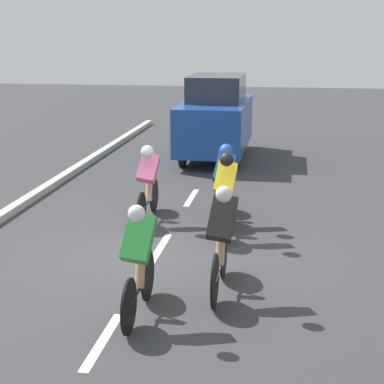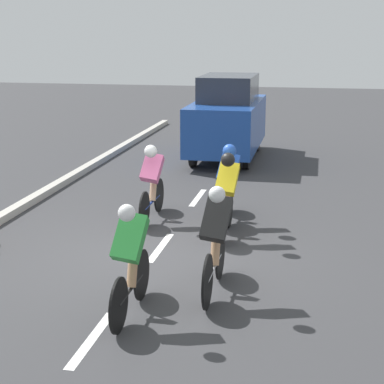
{
  "view_description": "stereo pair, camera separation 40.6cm",
  "coord_description": "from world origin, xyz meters",
  "px_view_note": "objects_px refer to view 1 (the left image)",
  "views": [
    {
      "loc": [
        -2.02,
        9.16,
        3.42
      ],
      "look_at": [
        -0.52,
        -0.39,
        0.95
      ],
      "focal_mm": 60.0,
      "sensor_mm": 36.0,
      "label": 1
    },
    {
      "loc": [
        -2.42,
        9.09,
        3.42
      ],
      "look_at": [
        -0.52,
        -0.39,
        0.95
      ],
      "focal_mm": 60.0,
      "sensor_mm": 36.0,
      "label": 2
    }
  ],
  "objects_px": {
    "cyclist_blue": "(224,179)",
    "support_car": "(216,117)",
    "cyclist_yellow": "(225,191)",
    "cyclist_green": "(139,258)",
    "cyclist_pink": "(148,180)",
    "cyclist_black": "(221,237)"
  },
  "relations": [
    {
      "from": "cyclist_yellow",
      "to": "support_car",
      "type": "xyz_separation_m",
      "value": [
        0.97,
        -6.74,
        0.31
      ]
    },
    {
      "from": "cyclist_blue",
      "to": "support_car",
      "type": "relative_size",
      "value": 0.41
    },
    {
      "from": "cyclist_green",
      "to": "cyclist_black",
      "type": "relative_size",
      "value": 0.94
    },
    {
      "from": "cyclist_blue",
      "to": "support_car",
      "type": "distance_m",
      "value": 5.94
    },
    {
      "from": "cyclist_green",
      "to": "support_car",
      "type": "distance_m",
      "value": 10.07
    },
    {
      "from": "cyclist_pink",
      "to": "cyclist_blue",
      "type": "distance_m",
      "value": 1.36
    },
    {
      "from": "cyclist_pink",
      "to": "cyclist_black",
      "type": "xyz_separation_m",
      "value": [
        -1.68,
        3.11,
        0.02
      ]
    },
    {
      "from": "cyclist_yellow",
      "to": "cyclist_black",
      "type": "distance_m",
      "value": 2.45
    },
    {
      "from": "cyclist_pink",
      "to": "cyclist_blue",
      "type": "height_order",
      "value": "cyclist_blue"
    },
    {
      "from": "cyclist_green",
      "to": "cyclist_blue",
      "type": "relative_size",
      "value": 1.0
    },
    {
      "from": "cyclist_green",
      "to": "support_car",
      "type": "relative_size",
      "value": 0.41
    },
    {
      "from": "cyclist_pink",
      "to": "cyclist_green",
      "type": "xyz_separation_m",
      "value": [
        -0.79,
        3.98,
        0.01
      ]
    },
    {
      "from": "cyclist_blue",
      "to": "support_car",
      "type": "xyz_separation_m",
      "value": [
        0.86,
        -5.87,
        0.31
      ]
    },
    {
      "from": "support_car",
      "to": "cyclist_black",
      "type": "bearing_deg",
      "value": 97.36
    },
    {
      "from": "cyclist_green",
      "to": "support_car",
      "type": "height_order",
      "value": "support_car"
    },
    {
      "from": "cyclist_green",
      "to": "cyclist_yellow",
      "type": "bearing_deg",
      "value": -101.49
    },
    {
      "from": "cyclist_black",
      "to": "cyclist_blue",
      "type": "distance_m",
      "value": 3.33
    },
    {
      "from": "cyclist_yellow",
      "to": "cyclist_green",
      "type": "xyz_separation_m",
      "value": [
        0.67,
        3.32,
        -0.01
      ]
    },
    {
      "from": "cyclist_pink",
      "to": "cyclist_green",
      "type": "height_order",
      "value": "cyclist_green"
    },
    {
      "from": "cyclist_yellow",
      "to": "cyclist_pink",
      "type": "bearing_deg",
      "value": -24.41
    },
    {
      "from": "support_car",
      "to": "cyclist_yellow",
      "type": "bearing_deg",
      "value": 98.22
    },
    {
      "from": "cyclist_green",
      "to": "cyclist_black",
      "type": "bearing_deg",
      "value": -135.39
    }
  ]
}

